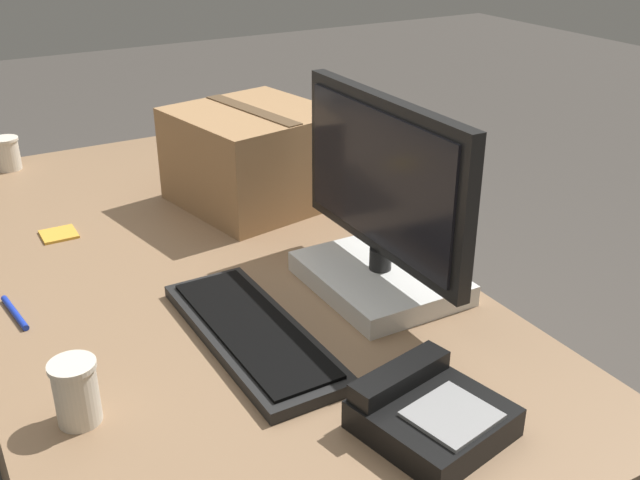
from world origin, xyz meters
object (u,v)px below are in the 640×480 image
object	(u,v)px
keyboard	(253,333)
desk_phone	(429,413)
paper_cup_right	(76,392)
pen_marker	(15,313)
monitor	(381,219)
sticky_note_pad	(59,234)
paper_cup_left	(7,153)
cardboard_box	(254,157)

from	to	relation	value
keyboard	desk_phone	distance (m)	0.37
paper_cup_right	pen_marker	bearing A→B (deg)	-174.83
keyboard	monitor	bearing A→B (deg)	98.28
monitor	paper_cup_right	size ratio (longest dim) A/B	4.85
keyboard	sticky_note_pad	distance (m)	0.65
sticky_note_pad	paper_cup_left	bearing A→B (deg)	-177.43
pen_marker	sticky_note_pad	bearing A→B (deg)	147.79
keyboard	pen_marker	world-z (taller)	keyboard
paper_cup_left	sticky_note_pad	size ratio (longest dim) A/B	1.18
cardboard_box	monitor	bearing A→B (deg)	2.26
desk_phone	cardboard_box	xyz separation A→B (m)	(-0.93, 0.16, 0.09)
paper_cup_right	pen_marker	xyz separation A→B (m)	(-0.37, -0.03, -0.05)
keyboard	paper_cup_left	size ratio (longest dim) A/B	4.98
paper_cup_right	cardboard_box	bearing A→B (deg)	137.65
cardboard_box	pen_marker	bearing A→B (deg)	-65.47
monitor	paper_cup_right	xyz separation A→B (m)	(0.12, -0.62, -0.10)
keyboard	paper_cup_right	bearing A→B (deg)	-78.01
paper_cup_left	keyboard	bearing A→B (deg)	11.25
monitor	paper_cup_left	world-z (taller)	monitor
desk_phone	sticky_note_pad	xyz separation A→B (m)	(-0.96, -0.33, -0.03)
sticky_note_pad	cardboard_box	bearing A→B (deg)	86.09
desk_phone	pen_marker	size ratio (longest dim) A/B	1.64
keyboard	pen_marker	xyz separation A→B (m)	(-0.29, -0.35, -0.01)
cardboard_box	pen_marker	world-z (taller)	cardboard_box
paper_cup_left	sticky_note_pad	xyz separation A→B (m)	(0.52, 0.02, -0.04)
sticky_note_pad	paper_cup_right	bearing A→B (deg)	-9.54
keyboard	paper_cup_left	bearing A→B (deg)	-169.65
desk_phone	cardboard_box	distance (m)	0.95
keyboard	cardboard_box	distance (m)	0.65
monitor	sticky_note_pad	bearing A→B (deg)	-138.43
desk_phone	paper_cup_left	distance (m)	1.53
pen_marker	cardboard_box	bearing A→B (deg)	107.22
paper_cup_left	pen_marker	distance (m)	0.86
paper_cup_right	pen_marker	size ratio (longest dim) A/B	0.76
pen_marker	sticky_note_pad	xyz separation A→B (m)	(-0.32, 0.15, -0.00)
paper_cup_left	paper_cup_right	xyz separation A→B (m)	(1.21, -0.09, 0.01)
monitor	paper_cup_left	bearing A→B (deg)	-154.25
cardboard_box	pen_marker	distance (m)	0.70
keyboard	sticky_note_pad	world-z (taller)	keyboard
monitor	keyboard	size ratio (longest dim) A/B	1.10
monitor	sticky_note_pad	distance (m)	0.77
paper_cup_left	cardboard_box	bearing A→B (deg)	42.21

